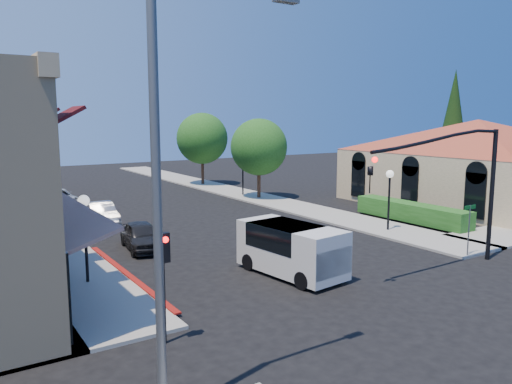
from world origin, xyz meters
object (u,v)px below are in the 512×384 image
signal_mast_arm (464,175)px  white_van (292,247)px  lamppost_left_far (26,179)px  cobra_streetlight (172,178)px  parked_car_b (101,214)px  lamppost_right_far (243,163)px  secondary_signal (164,267)px  parked_car_a (142,236)px  parked_car_d (58,198)px  parked_car_c (74,214)px  street_tree_a (259,147)px  street_name_sign (469,222)px  lamppost_right_near (390,185)px  street_tree_b (202,138)px  conifer_far (453,120)px  lamppost_left_near (85,216)px

signal_mast_arm → white_van: 8.08m
lamppost_left_far → white_van: bearing=-66.8°
cobra_streetlight → parked_car_b: (4.35, 21.00, -4.59)m
lamppost_right_far → secondary_signal: bearing=-126.1°
parked_car_a → parked_car_d: (-1.00, 14.60, -0.01)m
signal_mast_arm → parked_car_c: (-12.06, 18.50, -3.47)m
parked_car_b → parked_car_a: bearing=-86.2°
street_tree_a → parked_car_d: size_ratio=1.33×
secondary_signal → parked_car_c: secondary_signal is taller
signal_mast_arm → parked_car_c: 22.36m
lamppost_left_far → secondary_signal: bearing=-88.6°
street_name_sign → parked_car_d: size_ratio=0.51×
lamppost_right_near → parked_car_a: size_ratio=0.89×
white_van → parked_car_d: white_van is taller
parked_car_d → street_tree_b: bearing=17.9°
street_tree_b → street_name_sign: bearing=-92.5°
conifer_far → lamppost_right_near: bearing=-152.9°
parked_car_d → lamppost_right_near: bearing=-54.8°
street_tree_a → lamppost_right_near: street_tree_a is taller
cobra_streetlight → parked_car_b: bearing=78.3°
street_tree_a → lamppost_left_far: street_tree_a is taller
conifer_far → parked_car_d: bearing=165.7°
cobra_streetlight → white_van: (8.11, 6.58, -4.05)m
secondary_signal → parked_car_b: size_ratio=0.80×
lamppost_left_near → parked_car_d: size_ratio=0.73×
cobra_streetlight → signal_mast_arm: bearing=13.1°
lamppost_left_near → parked_car_d: lamppost_left_near is taller
parked_car_a → street_tree_b: bearing=63.4°
lamppost_left_near → parked_car_a: size_ratio=0.89×
parked_car_a → signal_mast_arm: bearing=-37.0°
street_tree_a → lamppost_right_far: size_ratio=1.82×
parked_car_c → parked_car_d: parked_car_d is taller
conifer_far → street_tree_a: size_ratio=1.70×
signal_mast_arm → street_tree_b: bearing=84.5°
street_tree_a → signal_mast_arm: street_tree_a is taller
street_tree_a → lamppost_right_near: size_ratio=1.82×
street_tree_a → signal_mast_arm: bearing=-98.2°
lamppost_left_near → lamppost_left_far: (0.00, 14.00, 0.00)m
lamppost_left_far → lamppost_left_near: bearing=-90.0°
street_tree_b → lamppost_left_near: 29.64m
conifer_far → parked_car_b: 33.30m
street_tree_b → lamppost_right_near: 24.07m
secondary_signal → conifer_far: bearing=24.7°
white_van → parked_car_c: white_van is taller
signal_mast_arm → secondary_signal: bearing=-179.6°
lamppost_right_near → parked_car_d: bearing=127.6°
street_tree_a → street_name_sign: size_ratio=2.59×
secondary_signal → lamppost_right_near: lamppost_right_near is taller
conifer_far → parked_car_a: (-32.80, -6.00, -5.67)m
white_van → parked_car_a: bearing=116.9°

